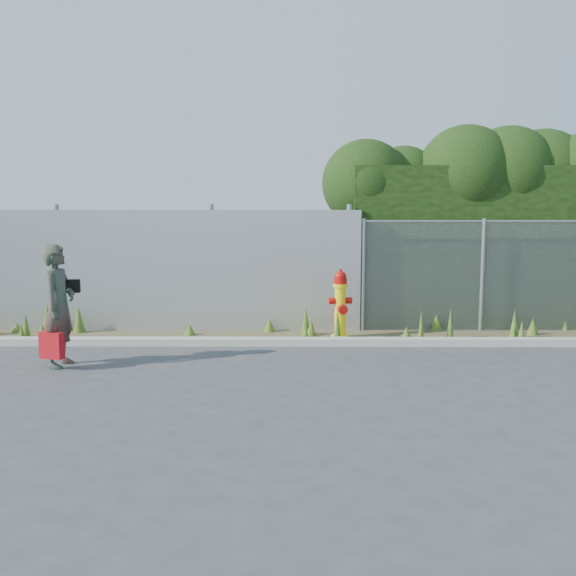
{
  "coord_description": "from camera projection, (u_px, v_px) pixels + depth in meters",
  "views": [
    {
      "loc": [
        -0.25,
        -8.51,
        2.27
      ],
      "look_at": [
        -0.3,
        1.4,
        1.0
      ],
      "focal_mm": 40.0,
      "sensor_mm": 36.0,
      "label": 1
    }
  ],
  "objects": [
    {
      "name": "fire_hydrant",
      "position": [
        340.0,
        305.0,
        10.98
      ],
      "size": [
        0.4,
        0.36,
        1.21
      ],
      "rotation": [
        0.0,
        0.0,
        0.19
      ],
      "color": "yellow",
      "rests_on": "ground"
    },
    {
      "name": "hedge",
      "position": [
        530.0,
        211.0,
        12.44
      ],
      "size": [
        7.86,
        2.11,
        3.81
      ],
      "color": "black",
      "rests_on": "ground"
    },
    {
      "name": "weed_strip",
      "position": [
        294.0,
        329.0,
        11.18
      ],
      "size": [
        16.0,
        1.29,
        0.54
      ],
      "color": "#4E452C",
      "rests_on": "ground"
    },
    {
      "name": "woman",
      "position": [
        59.0,
        306.0,
        9.06
      ],
      "size": [
        0.49,
        0.68,
        1.75
      ],
      "primitive_type": "imported",
      "rotation": [
        0.0,
        0.0,
        1.45
      ],
      "color": "#10664A",
      "rests_on": "ground"
    },
    {
      "name": "black_shoulder_bag",
      "position": [
        71.0,
        286.0,
        9.25
      ],
      "size": [
        0.26,
        0.11,
        0.19
      ],
      "rotation": [
        0.0,
        0.0,
        0.22
      ],
      "color": "black"
    },
    {
      "name": "chainlink_fence",
      "position": [
        540.0,
        275.0,
        11.56
      ],
      "size": [
        6.5,
        0.07,
        2.05
      ],
      "color": "gray",
      "rests_on": "ground"
    },
    {
      "name": "corrugated_fence",
      "position": [
        126.0,
        271.0,
        11.59
      ],
      "size": [
        8.5,
        0.21,
        2.3
      ],
      "color": "#A9ADB0",
      "rests_on": "ground"
    },
    {
      "name": "red_tote_bag",
      "position": [
        52.0,
        345.0,
        8.88
      ],
      "size": [
        0.34,
        0.12,
        0.44
      ],
      "rotation": [
        0.0,
        0.0,
        -0.3
      ],
      "color": "#AC1109"
    },
    {
      "name": "curb",
      "position": [
        306.0,
        342.0,
        10.51
      ],
      "size": [
        16.0,
        0.22,
        0.12
      ],
      "primitive_type": "cube",
      "color": "#AEA69D",
      "rests_on": "ground"
    },
    {
      "name": "ground",
      "position": [
        309.0,
        374.0,
        8.73
      ],
      "size": [
        80.0,
        80.0,
        0.0
      ],
      "primitive_type": "plane",
      "color": "#3C3C3E",
      "rests_on": "ground"
    }
  ]
}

